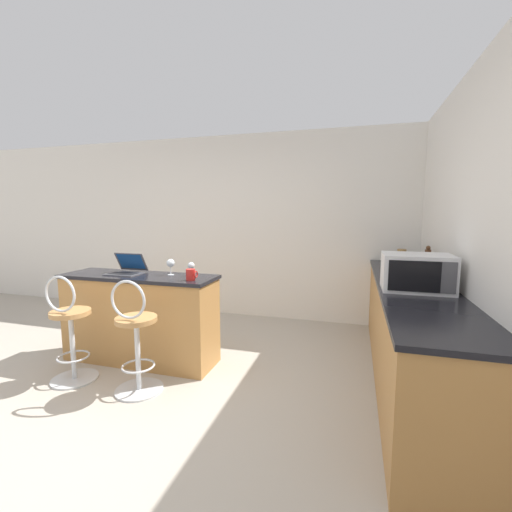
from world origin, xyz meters
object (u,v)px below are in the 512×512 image
bar_stool_near (70,332)px  bar_stool_far (136,340)px  laptop (127,268)px  toaster (412,270)px  mug_red (191,275)px  microwave (417,272)px  mug_white (403,267)px  wine_glass_short (191,266)px  storage_jar (401,259)px  wine_glass_tall (171,264)px  pepper_mill (427,260)px

bar_stool_near → bar_stool_far: size_ratio=1.00×
laptop → toaster: size_ratio=1.30×
laptop → mug_red: laptop is taller
bar_stool_near → microwave: (2.89, 0.58, 0.58)m
mug_white → microwave: bearing=-90.6°
bar_stool_far → wine_glass_short: wine_glass_short is taller
microwave → wine_glass_short: size_ratio=3.81×
mug_red → storage_jar: size_ratio=0.48×
microwave → mug_red: 1.92m
wine_glass_tall → laptop: bearing=-174.3°
storage_jar → wine_glass_tall: bearing=-155.0°
toaster → storage_jar: bearing=92.2°
bar_stool_near → toaster: (2.93, 1.08, 0.52)m
wine_glass_tall → storage_jar: storage_jar is taller
bar_stool_near → microwave: bearing=11.4°
storage_jar → bar_stool_near: bearing=-149.9°
microwave → wine_glass_short: bearing=178.0°
bar_stool_far → storage_jar: bearing=37.2°
laptop → storage_jar: (2.73, 1.10, 0.06)m
wine_glass_short → pepper_mill: 2.40m
bar_stool_near → mug_white: mug_white is taller
microwave → pepper_mill: (0.24, 0.89, -0.01)m
mug_red → laptop: bearing=170.0°
toaster → pepper_mill: bearing=63.3°
mug_white → wine_glass_short: bearing=-157.9°
mug_red → wine_glass_short: wine_glass_short is taller
toaster → laptop: bearing=-170.0°
bar_stool_far → laptop: bearing=130.2°
wine_glass_short → pepper_mill: size_ratio=0.48×
toaster → mug_red: size_ratio=2.46×
bar_stool_far → mug_white: (2.22, 1.48, 0.49)m
mug_red → mug_white: 2.18m
toaster → wine_glass_short: toaster is taller
laptop → pepper_mill: 3.08m
bar_stool_near → storage_jar: bearing=30.1°
mug_red → storage_jar: bearing=32.6°
bar_stool_near → mug_red: mug_red is taller
mug_white → wine_glass_tall: 2.40m
toaster → bar_stool_near: bearing=-159.8°
mug_red → wine_glass_tall: (-0.32, 0.19, 0.06)m
storage_jar → microwave: bearing=-90.9°
bar_stool_near → pepper_mill: (3.13, 1.47, 0.57)m
storage_jar → pepper_mill: bearing=-44.2°
microwave → mug_white: microwave is taller
mug_red → mug_white: size_ratio=1.02×
microwave → wine_glass_tall: bearing=178.6°
toaster → wine_glass_tall: bearing=-169.1°
bar_stool_near → bar_stool_far: bearing=0.0°
bar_stool_near → mug_white: (2.90, 1.48, 0.49)m
microwave → storage_jar: (0.02, 1.11, -0.04)m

